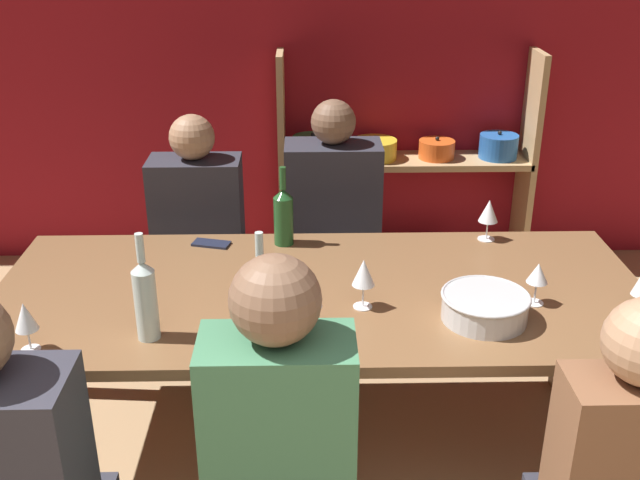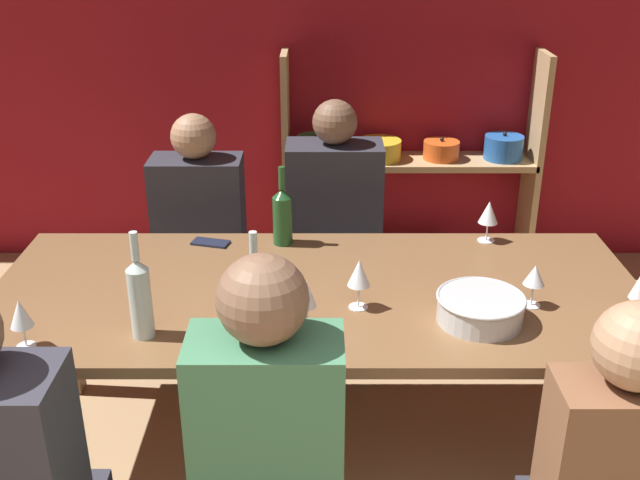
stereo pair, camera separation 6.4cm
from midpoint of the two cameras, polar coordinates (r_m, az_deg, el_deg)
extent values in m
cube|color=maroon|center=(4.35, 0.26, 15.51)|extent=(8.80, 0.06, 2.70)
cube|color=tan|center=(4.32, -1.92, 5.75)|extent=(0.04, 0.30, 1.28)
cube|color=tan|center=(4.50, 16.51, 5.50)|extent=(0.04, 0.30, 1.28)
cube|color=tan|center=(4.59, 7.07, -1.70)|extent=(1.42, 0.30, 0.04)
cylinder|color=red|center=(4.52, 0.42, -0.73)|extent=(0.23, 0.23, 0.13)
sphere|color=black|center=(4.48, 0.42, 0.19)|extent=(0.02, 0.02, 0.02)
cylinder|color=#338447|center=(4.54, 4.89, -0.95)|extent=(0.23, 0.23, 0.10)
sphere|color=black|center=(4.51, 4.92, -0.26)|extent=(0.02, 0.02, 0.02)
cylinder|color=red|center=(4.57, 9.33, -0.74)|extent=(0.17, 0.17, 0.13)
sphere|color=black|center=(4.54, 9.39, 0.16)|extent=(0.02, 0.02, 0.02)
cube|color=tan|center=(4.35, 7.50, 5.92)|extent=(1.42, 0.30, 0.04)
cylinder|color=#338447|center=(4.29, 0.44, 7.04)|extent=(0.24, 0.24, 0.13)
sphere|color=black|center=(4.27, 0.45, 8.03)|extent=(0.02, 0.02, 0.02)
cylinder|color=gold|center=(4.31, 5.19, 6.88)|extent=(0.25, 0.25, 0.11)
sphere|color=black|center=(4.29, 5.23, 7.74)|extent=(0.02, 0.02, 0.02)
cylinder|color=#E0561E|center=(4.35, 9.87, 6.76)|extent=(0.20, 0.20, 0.10)
sphere|color=black|center=(4.33, 9.93, 7.56)|extent=(0.02, 0.02, 0.02)
cylinder|color=#235BAD|center=(4.42, 14.45, 6.83)|extent=(0.22, 0.22, 0.13)
sphere|color=black|center=(4.40, 14.56, 7.81)|extent=(0.02, 0.02, 0.02)
cube|color=brown|center=(2.71, 0.67, -4.15)|extent=(2.35, 1.01, 0.04)
cube|color=brown|center=(3.43, -18.15, -5.98)|extent=(0.08, 0.08, 0.70)
cube|color=brown|center=(3.44, 19.25, -6.02)|extent=(0.08, 0.08, 0.70)
cylinder|color=#B7BABC|center=(2.54, 13.02, -5.17)|extent=(0.28, 0.28, 0.09)
torus|color=#B7BABC|center=(2.52, 13.11, -4.33)|extent=(0.30, 0.30, 0.01)
cylinder|color=#B2C6C1|center=(2.40, -3.97, -4.50)|extent=(0.08, 0.08, 0.23)
cone|color=#B2C6C1|center=(2.34, -4.06, -1.68)|extent=(0.08, 0.08, 0.03)
cylinder|color=#B2C6C1|center=(2.32, -4.10, -0.35)|extent=(0.03, 0.03, 0.09)
cylinder|color=#1E4C23|center=(3.02, -2.04, 1.49)|extent=(0.08, 0.08, 0.20)
cone|color=#1E4C23|center=(2.98, -2.07, 3.58)|extent=(0.08, 0.08, 0.04)
cylinder|color=#1E4C23|center=(2.96, -2.09, 4.74)|extent=(0.03, 0.03, 0.09)
cylinder|color=#B2C6C1|center=(2.42, -12.55, -4.70)|extent=(0.07, 0.07, 0.24)
cone|color=#B2C6C1|center=(2.36, -12.84, -1.84)|extent=(0.07, 0.07, 0.03)
cylinder|color=#B2C6C1|center=(2.34, -12.98, -0.45)|extent=(0.03, 0.03, 0.09)
cylinder|color=white|center=(2.70, 16.63, -4.80)|extent=(0.06, 0.06, 0.00)
cylinder|color=white|center=(2.68, 16.74, -4.03)|extent=(0.01, 0.01, 0.08)
cone|color=white|center=(2.65, 16.93, -2.60)|extent=(0.07, 0.07, 0.07)
cylinder|color=white|center=(2.53, -20.57, -7.53)|extent=(0.06, 0.06, 0.00)
cylinder|color=white|center=(2.51, -20.69, -6.80)|extent=(0.01, 0.01, 0.07)
cone|color=white|center=(2.47, -20.96, -5.19)|extent=(0.07, 0.07, 0.09)
cylinder|color=beige|center=(2.48, -20.88, -5.66)|extent=(0.04, 0.04, 0.04)
cylinder|color=white|center=(2.59, 3.85, -5.12)|extent=(0.07, 0.07, 0.00)
cylinder|color=white|center=(2.57, 3.88, -4.27)|extent=(0.01, 0.01, 0.08)
cone|color=white|center=(2.52, 3.94, -2.51)|extent=(0.08, 0.08, 0.09)
cylinder|color=maroon|center=(2.54, 3.92, -3.00)|extent=(0.04, 0.04, 0.04)
cylinder|color=white|center=(2.46, -0.03, -6.73)|extent=(0.07, 0.07, 0.00)
cylinder|color=white|center=(2.44, -0.03, -5.89)|extent=(0.01, 0.01, 0.08)
cone|color=white|center=(2.40, -0.03, -4.11)|extent=(0.06, 0.06, 0.09)
cylinder|color=white|center=(3.16, 13.32, -0.06)|extent=(0.07, 0.07, 0.00)
cylinder|color=white|center=(3.15, 13.39, 0.62)|extent=(0.01, 0.01, 0.08)
cone|color=white|center=(3.12, 13.54, 2.06)|extent=(0.08, 0.08, 0.09)
cylinder|color=beige|center=(3.12, 13.49, 1.66)|extent=(0.04, 0.04, 0.04)
cylinder|color=white|center=(2.75, 23.66, -5.42)|extent=(0.07, 0.07, 0.00)
cylinder|color=white|center=(2.73, 23.79, -4.75)|extent=(0.01, 0.01, 0.07)
cube|color=#1E2338|center=(3.08, -7.53, -0.19)|extent=(0.16, 0.11, 0.01)
cube|color=#3D7551|center=(2.01, -2.91, -14.38)|extent=(0.39, 0.22, 0.56)
sphere|color=brown|center=(1.79, -3.17, -4.55)|extent=(0.23, 0.23, 0.23)
cube|color=#2D2D38|center=(3.69, -8.05, -4.56)|extent=(0.41, 0.52, 0.48)
cube|color=#2D2D38|center=(3.49, -8.50, 2.41)|extent=(0.41, 0.23, 0.48)
sphere|color=#9E7556|center=(3.38, -8.85, 7.81)|extent=(0.20, 0.20, 0.20)
cube|color=#2D2D38|center=(3.72, 1.74, -3.97)|extent=(0.45, 0.56, 0.50)
cube|color=#2D2D38|center=(3.51, 1.84, 3.31)|extent=(0.45, 0.25, 0.51)
sphere|color=brown|center=(3.40, 1.92, 8.97)|extent=(0.20, 0.20, 0.20)
cube|color=brown|center=(2.18, 22.54, -15.44)|extent=(0.36, 0.20, 0.49)
camera|label=1|loc=(0.03, -89.33, 0.30)|focal=42.00mm
camera|label=2|loc=(0.03, 90.67, -0.30)|focal=42.00mm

